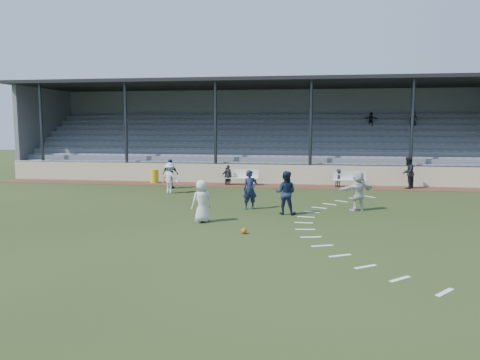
% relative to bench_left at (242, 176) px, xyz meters
% --- Properties ---
extents(ground, '(90.00, 90.00, 0.00)m').
position_rel_bench_left_xyz_m(ground, '(1.11, -10.63, -0.58)').
color(ground, '#273816').
rests_on(ground, ground).
extents(cinder_track, '(34.00, 2.00, 0.02)m').
position_rel_bench_left_xyz_m(cinder_track, '(1.11, -0.13, -0.57)').
color(cinder_track, '#4F2E1F').
rests_on(cinder_track, ground).
extents(retaining_wall, '(34.00, 0.18, 1.20)m').
position_rel_bench_left_xyz_m(retaining_wall, '(1.11, 0.92, 0.02)').
color(retaining_wall, beige).
rests_on(retaining_wall, ground).
extents(bench_left, '(2.01, 0.52, 0.95)m').
position_rel_bench_left_xyz_m(bench_left, '(0.00, 0.00, 0.00)').
color(bench_left, white).
rests_on(bench_left, cinder_track).
extents(bench_right, '(2.04, 0.93, 0.95)m').
position_rel_bench_left_xyz_m(bench_right, '(6.48, 0.00, 0.00)').
color(bench_right, white).
rests_on(bench_right, cinder_track).
extents(trash_bin, '(0.53, 0.53, 0.85)m').
position_rel_bench_left_xyz_m(trash_bin, '(-5.70, 0.15, -0.14)').
color(trash_bin, gold).
rests_on(trash_bin, cinder_track).
extents(football, '(0.20, 0.20, 0.20)m').
position_rel_bench_left_xyz_m(football, '(1.96, -12.75, -0.48)').
color(football, '#BF550B').
rests_on(football, ground).
extents(player_white_lead, '(0.95, 0.89, 1.64)m').
position_rel_bench_left_xyz_m(player_white_lead, '(0.09, -11.11, 0.24)').
color(player_white_lead, silver).
rests_on(player_white_lead, ground).
extents(player_navy_lead, '(0.75, 0.62, 1.74)m').
position_rel_bench_left_xyz_m(player_navy_lead, '(1.55, -8.11, 0.29)').
color(player_navy_lead, '#151F3B').
rests_on(player_navy_lead, ground).
extents(player_navy_mid, '(0.97, 0.80, 1.82)m').
position_rel_bench_left_xyz_m(player_navy_mid, '(3.17, -9.02, 0.32)').
color(player_navy_mid, '#151F3B').
rests_on(player_navy_mid, ground).
extents(player_white_wing, '(1.22, 0.95, 1.67)m').
position_rel_bench_left_xyz_m(player_white_wing, '(-3.38, -4.00, 0.25)').
color(player_white_wing, silver).
rests_on(player_white_wing, ground).
extents(player_navy_wing, '(1.07, 0.64, 1.71)m').
position_rel_bench_left_xyz_m(player_navy_wing, '(-3.93, -2.15, 0.27)').
color(player_navy_wing, '#151F3B').
rests_on(player_navy_wing, ground).
extents(player_white_back, '(1.68, 1.23, 1.76)m').
position_rel_bench_left_xyz_m(player_white_back, '(6.22, -7.69, 0.30)').
color(player_white_back, silver).
rests_on(player_white_back, ground).
extents(official, '(1.08, 1.14, 1.86)m').
position_rel_bench_left_xyz_m(official, '(9.75, -0.15, 0.37)').
color(official, black).
rests_on(official, cinder_track).
extents(sub_left_near, '(0.47, 0.33, 1.24)m').
position_rel_bench_left_xyz_m(sub_left_near, '(-0.84, -0.24, 0.05)').
color(sub_left_near, black).
rests_on(sub_left_near, cinder_track).
extents(sub_left_far, '(0.66, 0.38, 1.05)m').
position_rel_bench_left_xyz_m(sub_left_far, '(-0.97, -0.03, -0.04)').
color(sub_left_far, black).
rests_on(sub_left_far, cinder_track).
extents(sub_right, '(0.76, 0.56, 1.05)m').
position_rel_bench_left_xyz_m(sub_right, '(5.81, 0.00, -0.04)').
color(sub_right, black).
rests_on(sub_right, cinder_track).
extents(grandstand, '(34.60, 9.00, 6.61)m').
position_rel_bench_left_xyz_m(grandstand, '(1.11, 5.63, 1.62)').
color(grandstand, slate).
rests_on(grandstand, ground).
extents(penalty_arc, '(3.89, 14.63, 0.01)m').
position_rel_bench_left_xyz_m(penalty_arc, '(5.23, -10.63, -0.58)').
color(penalty_arc, white).
rests_on(penalty_arc, ground).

